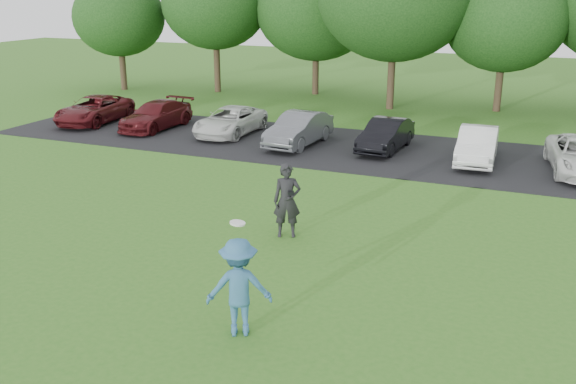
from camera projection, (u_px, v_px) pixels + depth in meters
name	position (u px, v px, depth m)	size (l,w,h in m)	color
ground	(219.00, 307.00, 12.41)	(100.00, 100.00, 0.00)	#336D1F
parking_lot	(386.00, 152.00, 23.82)	(32.00, 6.50, 0.03)	black
frisbee_player	(239.00, 287.00, 11.23)	(1.34, 1.12, 2.13)	#336792
camera_bystander	(287.00, 201.00, 15.64)	(0.79, 0.67, 1.85)	black
parked_cars	(366.00, 134.00, 23.94)	(28.90, 4.90, 1.24)	#511116
tree_row	(473.00, 7.00, 30.32)	(42.39, 9.85, 8.64)	#38281C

